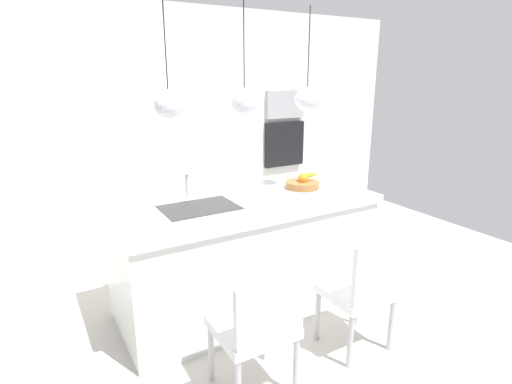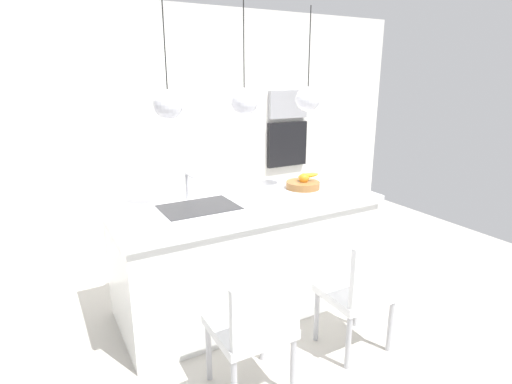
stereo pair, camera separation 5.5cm
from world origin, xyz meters
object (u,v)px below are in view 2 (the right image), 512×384
at_px(microwave, 288,104).
at_px(oven, 287,144).
at_px(chair_near, 254,326).
at_px(fruit_bowl, 303,183).
at_px(chair_middle, 362,289).

height_order(microwave, oven, microwave).
xyz_separation_m(microwave, chair_near, (-1.87, -2.50, -1.06)).
height_order(fruit_bowl, chair_middle, fruit_bowl).
height_order(fruit_bowl, chair_near, fruit_bowl).
relative_size(fruit_bowl, oven, 0.52).
xyz_separation_m(oven, chair_middle, (-1.03, -2.50, -0.55)).
relative_size(chair_near, chair_middle, 0.95).
height_order(microwave, chair_middle, microwave).
bearing_deg(microwave, chair_middle, -112.34).
distance_m(fruit_bowl, oven, 1.74).
xyz_separation_m(microwave, oven, (0.00, 0.00, -0.50)).
height_order(oven, chair_middle, oven).
bearing_deg(oven, fruit_bowl, -118.68).
distance_m(oven, chair_near, 3.17).
xyz_separation_m(fruit_bowl, chair_near, (-1.03, -0.97, -0.50)).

